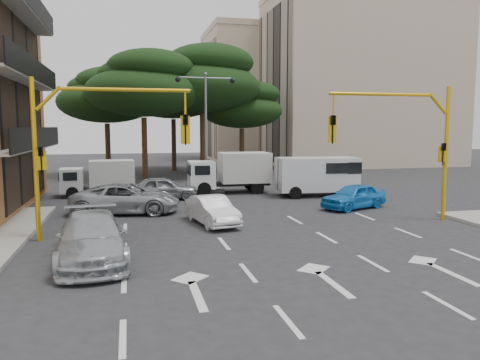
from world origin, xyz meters
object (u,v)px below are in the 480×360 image
object	(u,v)px
signal_mast_right	(411,134)
car_silver_cross_a	(126,199)
street_lamp_center	(206,109)
signal_mast_left	(86,136)
car_silver_wagon	(92,238)
van_white	(317,176)
car_blue_compact	(354,196)
car_white_hatch	(212,210)
box_truck_a	(98,178)
car_silver_cross_b	(163,188)
box_truck_b	(230,173)

from	to	relation	value
signal_mast_right	car_silver_cross_a	bearing A→B (deg)	157.78
street_lamp_center	car_silver_cross_a	distance (m)	11.53
signal_mast_right	signal_mast_left	world-z (taller)	same
car_silver_wagon	van_white	size ratio (longest dim) A/B	1.07
car_blue_compact	van_white	size ratio (longest dim) A/B	0.79
car_white_hatch	box_truck_a	distance (m)	11.26
car_silver_cross_b	box_truck_a	world-z (taller)	box_truck_a
car_white_hatch	car_blue_compact	xyz separation A→B (m)	(7.82, 2.15, 0.03)
box_truck_b	signal_mast_right	bearing A→B (deg)	-150.30
car_silver_cross_a	box_truck_b	distance (m)	8.71
street_lamp_center	car_blue_compact	size ratio (longest dim) A/B	2.05
signal_mast_left	car_silver_wagon	bearing A→B (deg)	-84.30
street_lamp_center	box_truck_a	distance (m)	8.73
signal_mast_left	car_silver_wagon	world-z (taller)	signal_mast_left
box_truck_b	car_silver_cross_b	bearing A→B (deg)	114.75
car_blue_compact	signal_mast_left	bearing A→B (deg)	-96.63
car_silver_cross_b	box_truck_b	size ratio (longest dim) A/B	0.75
van_white	box_truck_b	distance (m)	5.51
box_truck_b	car_white_hatch	bearing A→B (deg)	164.70
signal_mast_left	box_truck_b	world-z (taller)	signal_mast_left
car_blue_compact	car_silver_wagon	size ratio (longest dim) A/B	0.74
car_silver_cross_b	box_truck_a	distance (m)	4.51
box_truck_a	box_truck_b	bearing A→B (deg)	-97.78
signal_mast_right	street_lamp_center	distance (m)	15.65
signal_mast_left	box_truck_b	xyz separation A→B (m)	(7.80, 10.82, -2.59)
signal_mast_right	car_silver_cross_a	size ratio (longest dim) A/B	1.16
car_blue_compact	car_silver_wagon	world-z (taller)	car_silver_wagon
signal_mast_left	signal_mast_right	bearing A→B (deg)	0.00
street_lamp_center	box_truck_b	bearing A→B (deg)	-72.60
signal_mast_left	box_truck_b	bearing A→B (deg)	54.19
signal_mast_left	van_white	size ratio (longest dim) A/B	1.24
signal_mast_left	car_blue_compact	distance (m)	13.70
signal_mast_right	box_truck_a	size ratio (longest dim) A/B	1.36
car_white_hatch	car_silver_cross_b	world-z (taller)	car_silver_cross_b
street_lamp_center	car_silver_cross_b	bearing A→B (deg)	-123.56
car_silver_cross_a	car_blue_compact	bearing A→B (deg)	-87.68
signal_mast_left	car_blue_compact	bearing A→B (deg)	15.82
signal_mast_left	car_silver_cross_a	distance (m)	6.07
car_silver_wagon	van_white	xyz separation A→B (m)	(12.35, 11.48, 0.46)
car_white_hatch	van_white	xyz separation A→B (m)	(7.68, 6.76, 0.59)
signal_mast_right	signal_mast_left	bearing A→B (deg)	180.00
car_white_hatch	box_truck_a	xyz separation A→B (m)	(-5.29, 9.93, 0.47)
signal_mast_left	street_lamp_center	distance (m)	15.65
car_blue_compact	car_silver_cross_b	bearing A→B (deg)	-142.05
signal_mast_right	car_white_hatch	xyz separation A→B (m)	(-8.62, 1.48, -3.27)
car_silver_wagon	box_truck_a	world-z (taller)	box_truck_a
street_lamp_center	car_silver_cross_b	size ratio (longest dim) A/B	1.97
box_truck_a	car_silver_wagon	bearing A→B (deg)	178.87
street_lamp_center	car_silver_cross_b	xyz separation A→B (m)	(-3.36, -5.06, -4.76)
street_lamp_center	car_silver_cross_a	world-z (taller)	street_lamp_center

